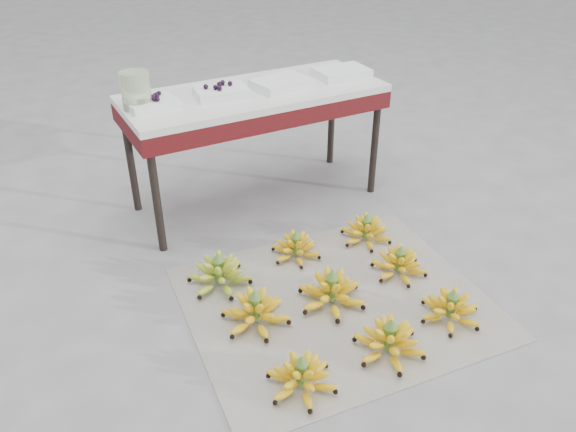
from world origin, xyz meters
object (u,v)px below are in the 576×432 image
bunch_front_right (451,309)px  glass_jar (136,90)px  vendor_table (255,104)px  newspaper_mat (336,302)px  tray_far_right (342,73)px  bunch_front_left (301,377)px  bunch_mid_center (332,292)px  bunch_mid_left (255,311)px  bunch_back_left (219,274)px  bunch_back_center (296,248)px  bunch_front_center (389,341)px  bunch_mid_right (399,264)px  bunch_back_right (366,231)px  tray_far_left (152,103)px  tray_right (281,83)px  tray_left (221,92)px

bunch_front_right → glass_jar: size_ratio=1.91×
bunch_front_right → vendor_table: bearing=123.5°
newspaper_mat → tray_far_right: size_ratio=4.33×
bunch_front_left → bunch_mid_center: 0.49m
bunch_mid_left → tray_far_right: tray_far_right is taller
bunch_back_left → bunch_back_center: 0.41m
newspaper_mat → bunch_front_left: bearing=-137.3°
newspaper_mat → bunch_back_left: bunch_back_left is taller
bunch_front_center → bunch_mid_right: bunch_front_center is taller
bunch_mid_center → bunch_back_right: size_ratio=1.01×
bunch_mid_center → tray_far_left: tray_far_left is taller
bunch_back_left → tray_right: bearing=38.8°
bunch_front_left → bunch_back_right: bunch_front_left is taller
bunch_front_right → vendor_table: vendor_table is taller
bunch_mid_left → bunch_back_right: bearing=3.6°
bunch_front_center → glass_jar: size_ratio=1.95×
bunch_front_right → bunch_mid_left: (-0.71, 0.36, 0.01)m
newspaper_mat → glass_jar: 1.33m
bunch_back_left → newspaper_mat: bearing=-46.2°
tray_far_left → glass_jar: glass_jar is taller
bunch_back_left → bunch_back_center: (0.41, 0.03, -0.01)m
bunch_front_center → glass_jar: glass_jar is taller
bunch_mid_right → tray_right: (-0.13, 0.91, 0.61)m
bunch_mid_center → tray_far_right: 1.29m
bunch_mid_left → bunch_front_center: bearing=-63.8°
newspaper_mat → bunch_front_center: bunch_front_center is taller
tray_right → tray_far_right: (0.38, 0.00, 0.00)m
bunch_front_right → bunch_mid_right: same height
bunch_back_left → vendor_table: vendor_table is taller
bunch_mid_center → tray_far_right: (0.64, 0.94, 0.60)m
vendor_table → glass_jar: (-0.59, 0.03, 0.16)m
tray_far_left → tray_far_right: size_ratio=0.84×
bunch_front_right → bunch_back_center: bearing=138.3°
bunch_mid_center → bunch_back_left: size_ratio=1.07×
bunch_front_left → bunch_mid_left: bearing=79.4°
tray_left → bunch_back_left: bearing=-116.7°
bunch_mid_center → vendor_table: size_ratio=0.24×
bunch_mid_left → bunch_back_center: 0.50m
bunch_mid_right → tray_right: size_ratio=0.87×
bunch_back_center → tray_far_left: bearing=135.2°
bunch_mid_right → tray_far_right: tray_far_right is taller
newspaper_mat → tray_far_right: tray_far_right is taller
bunch_mid_left → tray_left: (0.28, 0.92, 0.60)m
newspaper_mat → bunch_back_right: (0.39, 0.33, 0.06)m
newspaper_mat → bunch_front_center: 0.35m
tray_left → tray_far_right: tray_left is taller
newspaper_mat → bunch_back_right: bearing=40.5°
bunch_mid_right → glass_jar: 1.46m
bunch_front_right → tray_right: (-0.12, 1.26, 0.61)m
bunch_mid_center → tray_right: bearing=67.9°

